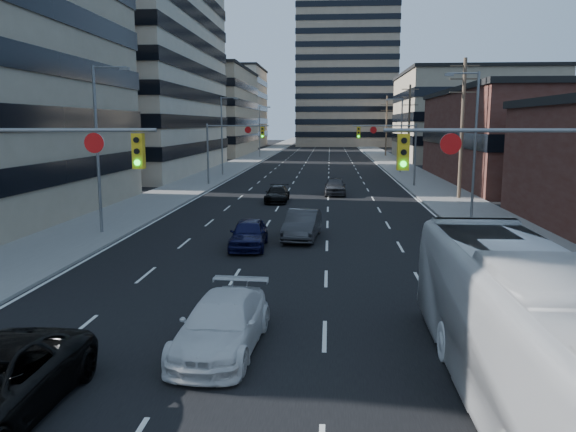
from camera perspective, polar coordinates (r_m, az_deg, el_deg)
The scene contains 28 objects.
road_surface at distance 139.41m, azimuth 3.48°, elevation 6.89°, with size 18.00×300.00×0.02m, color black.
sidewalk_left at distance 140.04m, azimuth -1.26°, elevation 6.94°, with size 5.00×300.00×0.15m, color slate.
sidewalk_right at distance 139.73m, azimuth 8.24°, elevation 6.84°, with size 5.00×300.00×0.15m, color slate.
office_left_mid at distance 75.48m, azimuth -18.96°, elevation 14.96°, with size 26.00×34.00×28.00m, color #ADA089.
office_left_far at distance 112.31m, azimuth -9.24°, elevation 10.27°, with size 20.00×30.00×16.00m, color gray.
storefront_right_mid at distance 63.28m, azimuth 24.90°, elevation 7.15°, with size 20.00×30.00×9.00m, color #472119.
office_right_far at distance 99.99m, azimuth 17.85°, elevation 9.50°, with size 22.00×28.00×14.00m, color gray.
apartment_tower at distance 160.98m, azimuth 5.93°, elevation 17.54°, with size 26.00×26.00×58.00m, color gray.
bg_block_left at distance 152.29m, azimuth -7.21°, elevation 10.80°, with size 24.00×24.00×20.00m, color #ADA089.
bg_block_right at distance 142.49m, azimuth 16.65°, elevation 8.98°, with size 22.00×22.00×12.00m, color gray.
signal_near_left at distance 19.70m, azimuth -24.13°, elevation 3.68°, with size 6.59×0.33×6.00m.
signal_near_right at distance 18.22m, azimuth 22.06°, elevation 3.42°, with size 6.59×0.33×6.00m.
signal_far_left at distance 55.13m, azimuth -5.81°, elevation 7.56°, with size 6.09×0.33×6.00m.
signal_far_right at distance 54.60m, azimuth 10.42°, elevation 7.43°, with size 6.09×0.33×6.00m.
utility_pole_block at distance 46.43m, azimuth 17.28°, elevation 8.68°, with size 2.20×0.28×11.00m.
utility_pole_midblock at distance 75.98m, azimuth 12.19°, elevation 8.99°, with size 2.20×0.28×11.00m.
utility_pole_distant at distance 105.78m, azimuth 9.96°, elevation 9.11°, with size 2.20×0.28×11.00m.
streetlight_left_near at distance 31.73m, azimuth -18.57°, elevation 7.18°, with size 2.03×0.22×9.00m.
streetlight_left_mid at distance 65.43m, azimuth -6.61°, elevation 8.48°, with size 2.03×0.22×9.00m.
streetlight_left_far at distance 100.03m, azimuth -2.82°, elevation 8.82°, with size 2.03×0.22×9.00m.
streetlight_right_near at distance 35.31m, azimuth 18.24°, elevation 7.37°, with size 2.03×0.22×9.00m.
streetlight_right_far at distance 69.79m, azimuth 11.32°, elevation 8.41°, with size 2.03×0.22×9.00m.
white_van at distance 15.33m, azimuth -6.71°, elevation -10.86°, with size 2.00×4.92×1.43m, color silver.
transit_bus at distance 12.99m, azimuth 23.65°, elevation -10.83°, with size 2.84×12.13×3.38m, color silver.
sedan_blue at distance 27.35m, azimuth -4.01°, elevation -1.80°, with size 1.68×4.18×1.42m, color black.
sedan_grey_center at distance 29.45m, azimuth 1.46°, elevation -0.90°, with size 1.59×4.56×1.50m, color #2E2E31.
sedan_black_far at distance 43.32m, azimuth -1.11°, elevation 2.23°, with size 1.72×4.24×1.23m, color black.
sedan_grey_right at distance 47.90m, azimuth 4.81°, elevation 3.05°, with size 1.77×4.41×1.50m, color #343436.
Camera 1 is at (1.88, -9.27, 6.00)m, focal length 35.00 mm.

